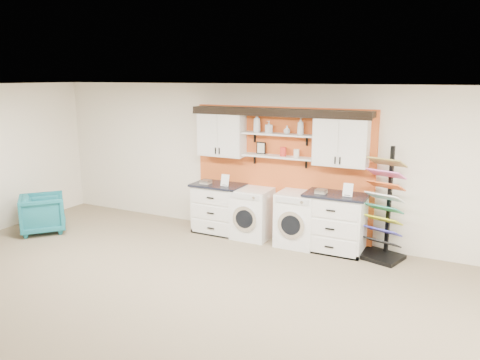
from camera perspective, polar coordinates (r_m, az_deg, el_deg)
The scene contains 22 objects.
floor at distance 5.74m, azimuth -10.89°, elevation -18.40°, with size 10.00×10.00×0.00m, color #806D56.
ceiling at distance 4.94m, azimuth -12.24°, elevation 10.76°, with size 10.00×10.00×0.00m, color white.
wall_back at distance 8.58m, azimuth 5.12°, elevation 2.21°, with size 10.00×10.00×0.00m, color silver.
accent_panel at distance 8.58m, azimuth 5.00°, elevation 0.86°, with size 3.40×0.07×2.40m, color #D85C24.
upper_cabinet_left at distance 8.79m, azimuth -2.22°, elevation 5.67°, with size 0.90×0.35×0.84m.
upper_cabinet_right at distance 7.96m, azimuth 12.23°, elevation 4.67°, with size 0.90×0.35×0.84m.
shelf_lower at distance 8.37m, azimuth 4.63°, elevation 2.86°, with size 1.32×0.28×0.03m, color silver.
shelf_upper at distance 8.31m, azimuth 4.68°, elevation 5.58°, with size 1.32×0.28×0.03m, color silver.
crown_molding at distance 8.29m, azimuth 4.76°, elevation 8.32°, with size 3.30×0.41×0.13m.
picture_frame at distance 8.53m, azimuth 2.58°, elevation 3.92°, with size 0.18×0.02×0.22m.
canister_red at distance 8.32m, azimuth 5.28°, elevation 3.46°, with size 0.11×0.11×0.16m, color red.
canister_cream at distance 8.23m, azimuth 6.90°, elevation 3.25°, with size 0.10×0.10×0.14m, color silver.
base_cabinet_left at distance 8.94m, azimuth -2.61°, elevation -3.43°, with size 0.97×0.66×0.95m.
base_cabinet_right at distance 8.12m, azimuth 11.51°, elevation -5.11°, with size 1.04×0.66×1.01m.
washer at distance 8.63m, azimuth 1.54°, elevation -4.08°, with size 0.66×0.71×0.93m.
dryer at distance 8.31m, azimuth 7.04°, elevation -4.74°, with size 0.68×0.71×0.95m.
sample_rack at distance 7.98m, azimuth 17.02°, elevation -5.25°, with size 0.80×0.73×1.84m.
armchair at distance 9.73m, azimuth -22.89°, elevation -3.78°, with size 0.77×0.80×0.72m, color #166876.
soap_bottle_a at distance 8.45m, azimuth 2.08°, elevation 7.00°, with size 0.13×0.13×0.34m, color silver.
soap_bottle_b at distance 8.37m, azimuth 3.53°, elevation 6.49°, with size 0.10×0.10×0.21m, color silver.
soap_bottle_c at distance 8.24m, azimuth 5.75°, elevation 6.12°, with size 0.11×0.11×0.15m, color silver.
soap_bottle_d at distance 8.15m, azimuth 7.39°, elevation 6.54°, with size 0.11×0.12×0.30m, color silver.
Camera 1 is at (3.08, -3.85, 2.93)m, focal length 35.00 mm.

